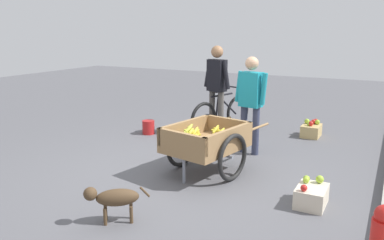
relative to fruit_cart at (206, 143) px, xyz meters
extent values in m
plane|color=#56565B|center=(0.10, -0.31, -0.44)|extent=(24.00, 24.00, 0.00)
cube|color=#937047|center=(0.00, 0.00, -0.04)|extent=(1.24, 1.00, 0.10)
cube|color=#937047|center=(0.51, -0.10, 0.13)|extent=(0.22, 0.80, 0.24)
cube|color=#937047|center=(-0.51, 0.11, 0.13)|extent=(0.22, 0.80, 0.24)
cube|color=#937047|center=(0.07, 0.37, 0.13)|extent=(1.09, 0.28, 0.24)
cube|color=#937047|center=(-0.07, -0.36, 0.13)|extent=(1.09, 0.28, 0.24)
torus|color=black|center=(0.09, 0.43, -0.12)|extent=(0.64, 0.19, 0.64)
torus|color=black|center=(-0.09, -0.43, -0.12)|extent=(0.64, 0.19, 0.64)
cylinder|color=gray|center=(0.00, 0.00, -0.12)|extent=(0.21, 0.87, 0.04)
cylinder|color=#937047|center=(-0.74, 0.50, 0.11)|extent=(0.55, 0.14, 0.04)
cylinder|color=#937047|center=(-0.88, -0.17, 0.11)|extent=(0.55, 0.14, 0.04)
cylinder|color=gray|center=(0.46, -0.09, -0.26)|extent=(0.04, 0.04, 0.35)
ellipsoid|color=gold|center=(-0.11, 0.18, 0.12)|extent=(0.18, 0.08, 0.15)
ellipsoid|color=gold|center=(-0.10, 0.19, 0.13)|extent=(0.19, 0.06, 0.08)
ellipsoid|color=gold|center=(-0.09, 0.19, 0.14)|extent=(0.18, 0.07, 0.05)
ellipsoid|color=gold|center=(-0.08, 0.19, 0.15)|extent=(0.18, 0.14, 0.10)
ellipsoid|color=gold|center=(-0.07, 0.20, 0.16)|extent=(0.19, 0.08, 0.13)
ellipsoid|color=gold|center=(-0.22, 0.06, 0.13)|extent=(0.17, 0.07, 0.15)
ellipsoid|color=gold|center=(-0.20, 0.06, 0.14)|extent=(0.18, 0.13, 0.08)
ellipsoid|color=gold|center=(-0.19, 0.06, 0.15)|extent=(0.19, 0.06, 0.08)
ellipsoid|color=gold|center=(-0.17, 0.07, 0.16)|extent=(0.18, 0.07, 0.14)
ellipsoid|color=gold|center=(0.10, -0.10, 0.15)|extent=(0.17, 0.13, 0.13)
ellipsoid|color=gold|center=(0.11, -0.10, 0.16)|extent=(0.19, 0.08, 0.09)
ellipsoid|color=gold|center=(0.13, -0.09, 0.17)|extent=(0.19, 0.07, 0.08)
ellipsoid|color=gold|center=(0.14, -0.09, 0.18)|extent=(0.18, 0.05, 0.13)
ellipsoid|color=gold|center=(0.16, -0.19, 0.12)|extent=(0.18, 0.07, 0.14)
ellipsoid|color=gold|center=(0.17, -0.19, 0.13)|extent=(0.19, 0.10, 0.08)
ellipsoid|color=gold|center=(0.19, -0.19, 0.14)|extent=(0.19, 0.07, 0.09)
ellipsoid|color=gold|center=(0.20, -0.18, 0.15)|extent=(0.18, 0.07, 0.14)
ellipsoid|color=gold|center=(-0.02, -0.26, 0.16)|extent=(0.18, 0.07, 0.12)
ellipsoid|color=gold|center=(0.00, -0.25, 0.17)|extent=(0.19, 0.08, 0.05)
ellipsoid|color=gold|center=(0.02, -0.25, 0.18)|extent=(0.18, 0.09, 0.13)
ellipsoid|color=gold|center=(0.11, -0.10, 0.09)|extent=(0.17, 0.08, 0.15)
ellipsoid|color=gold|center=(0.12, -0.10, 0.10)|extent=(0.18, 0.14, 0.09)
ellipsoid|color=gold|center=(0.14, -0.10, 0.11)|extent=(0.18, 0.12, 0.09)
ellipsoid|color=gold|center=(0.15, -0.09, 0.12)|extent=(0.18, 0.06, 0.13)
ellipsoid|color=gold|center=(0.21, -0.12, 0.16)|extent=(0.19, 0.08, 0.14)
ellipsoid|color=gold|center=(0.22, -0.12, 0.17)|extent=(0.19, 0.12, 0.08)
ellipsoid|color=gold|center=(0.24, -0.11, 0.18)|extent=(0.19, 0.10, 0.09)
ellipsoid|color=gold|center=(0.25, -0.11, 0.19)|extent=(0.18, 0.07, 0.14)
ellipsoid|color=gold|center=(0.18, -0.18, 0.17)|extent=(0.18, 0.12, 0.14)
ellipsoid|color=gold|center=(0.19, -0.17, 0.18)|extent=(0.19, 0.08, 0.09)
ellipsoid|color=gold|center=(0.20, -0.17, 0.19)|extent=(0.18, 0.07, 0.04)
ellipsoid|color=gold|center=(0.21, -0.17, 0.20)|extent=(0.19, 0.07, 0.11)
ellipsoid|color=gold|center=(0.22, -0.16, 0.21)|extent=(0.19, 0.11, 0.13)
cylinder|color=#333851|center=(-1.11, 0.34, -0.05)|extent=(0.11, 0.11, 0.77)
cylinder|color=#333851|center=(-1.15, 0.12, -0.05)|extent=(0.11, 0.11, 0.77)
cube|color=teal|center=(-1.13, 0.23, 0.60)|extent=(0.26, 0.37, 0.54)
sphere|color=tan|center=(-1.13, 0.23, 1.01)|extent=(0.21, 0.21, 0.21)
cylinder|color=teal|center=(-1.08, 0.45, 0.63)|extent=(0.08, 0.11, 0.49)
cylinder|color=teal|center=(-1.17, 0.02, 0.63)|extent=(0.08, 0.13, 0.49)
torus|color=black|center=(-2.59, -0.54, -0.11)|extent=(0.65, 0.25, 0.66)
torus|color=black|center=(-1.64, -0.84, -0.11)|extent=(0.65, 0.25, 0.66)
cylinder|color=black|center=(-2.12, -0.69, 0.29)|extent=(0.58, 0.21, 0.04)
cylinder|color=black|center=(-2.00, -0.72, 0.12)|extent=(0.11, 0.07, 0.45)
cylinder|color=black|center=(-2.29, -0.64, 0.07)|extent=(0.52, 0.19, 0.43)
ellipsoid|color=black|center=(-1.98, -0.73, 0.38)|extent=(0.20, 0.08, 0.06)
cylinder|color=black|center=(-2.55, -0.55, 0.39)|extent=(0.16, 0.45, 0.03)
cylinder|color=#4C4742|center=(-2.01, -0.84, -0.02)|extent=(0.11, 0.11, 0.82)
cylinder|color=#4C4742|center=(-1.94, -0.63, -0.02)|extent=(0.11, 0.11, 0.82)
cube|color=black|center=(-1.97, -0.73, 0.68)|extent=(0.29, 0.38, 0.58)
sphere|color=#9E704C|center=(-1.97, -0.73, 1.11)|extent=(0.22, 0.22, 0.22)
cylinder|color=black|center=(-2.04, -0.94, 0.71)|extent=(0.08, 0.16, 0.53)
cylinder|color=black|center=(-1.91, -0.52, 0.71)|extent=(0.08, 0.17, 0.53)
ellipsoid|color=#4C3823|center=(1.69, -0.19, -0.17)|extent=(0.41, 0.46, 0.18)
sphere|color=#4C3823|center=(1.86, -0.40, -0.11)|extent=(0.14, 0.14, 0.14)
cylinder|color=#4C3823|center=(1.52, 0.04, -0.13)|extent=(0.09, 0.10, 0.12)
cylinder|color=#4C3823|center=(1.82, -0.26, -0.35)|extent=(0.04, 0.04, 0.18)
cylinder|color=#4C3823|center=(1.73, -0.32, -0.35)|extent=(0.04, 0.04, 0.18)
cylinder|color=#4C3823|center=(1.66, -0.05, -0.35)|extent=(0.04, 0.04, 0.18)
cylinder|color=#4C3823|center=(1.57, -0.12, -0.35)|extent=(0.04, 0.04, 0.18)
cylinder|color=#B21E1E|center=(-1.36, -1.87, -0.31)|extent=(0.23, 0.23, 0.26)
cube|color=beige|center=(0.36, 1.51, -0.33)|extent=(0.44, 0.32, 0.22)
sphere|color=#99BF33|center=(0.28, 1.42, -0.18)|extent=(0.07, 0.07, 0.07)
sphere|color=red|center=(0.52, 1.45, -0.18)|extent=(0.08, 0.08, 0.08)
sphere|color=#99BF33|center=(0.24, 1.42, -0.18)|extent=(0.08, 0.08, 0.08)
sphere|color=#99BF33|center=(0.20, 1.56, -0.17)|extent=(0.09, 0.09, 0.09)
cube|color=tan|center=(-2.61, 0.92, -0.33)|extent=(0.44, 0.32, 0.22)
sphere|color=#99BF33|center=(-2.71, 1.00, -0.17)|extent=(0.09, 0.09, 0.09)
sphere|color=#B23319|center=(-2.71, 1.00, -0.18)|extent=(0.07, 0.07, 0.07)
sphere|color=#99BF33|center=(-2.53, 0.88, -0.18)|extent=(0.07, 0.07, 0.07)
sphere|color=red|center=(-2.73, 0.92, -0.18)|extent=(0.08, 0.08, 0.08)
sphere|color=red|center=(-2.78, 0.96, -0.17)|extent=(0.09, 0.09, 0.09)
sphere|color=#99BF33|center=(-2.68, 0.82, -0.17)|extent=(0.10, 0.10, 0.10)
sphere|color=red|center=(-2.53, 0.92, -0.17)|extent=(0.09, 0.09, 0.09)
camera|label=1|loc=(4.63, 2.22, 1.52)|focal=36.51mm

